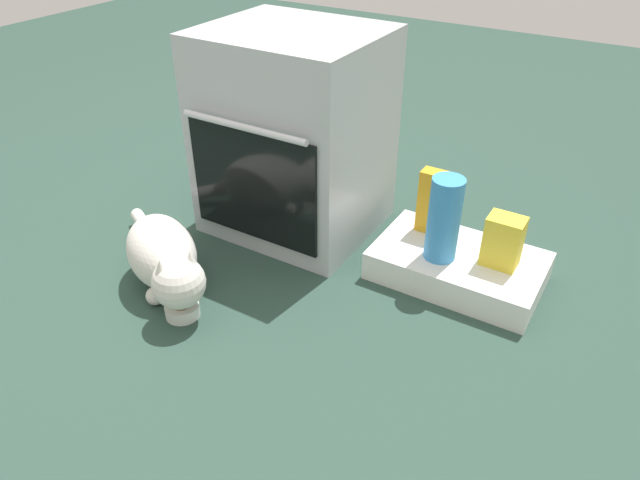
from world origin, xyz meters
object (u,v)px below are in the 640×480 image
cat (165,257)px  snack_bag (503,241)px  juice_carton (431,201)px  food_bowl (182,309)px  water_bottle (444,219)px  pantry_cabinet (458,266)px  oven (294,135)px

cat → snack_bag: snack_bag is taller
juice_carton → food_bowl: bearing=-126.0°
water_bottle → snack_bag: (0.19, 0.06, -0.06)m
food_bowl → cat: cat is taller
cat → snack_bag: size_ratio=3.74×
water_bottle → juice_carton: size_ratio=1.25×
pantry_cabinet → cat: 1.02m
oven → cat: 0.67m
cat → snack_bag: (0.97, 0.59, 0.07)m
pantry_cabinet → snack_bag: 0.20m
oven → snack_bag: bearing=-1.1°
oven → snack_bag: (0.84, -0.02, -0.19)m
pantry_cabinet → juice_carton: 0.25m
food_bowl → cat: (-0.14, 0.09, 0.10)m
food_bowl → water_bottle: water_bottle is taller
cat → water_bottle: 0.95m
snack_bag → juice_carton: size_ratio=0.75×
snack_bag → pantry_cabinet: bearing=-175.1°
food_bowl → juice_carton: (0.55, 0.75, 0.20)m
water_bottle → juice_carton: (-0.10, 0.14, -0.03)m
pantry_cabinet → cat: size_ratio=0.86×
oven → cat: size_ratio=1.15×
pantry_cabinet → water_bottle: 0.22m
snack_bag → juice_carton: juice_carton is taller
juice_carton → water_bottle: bearing=-54.9°
oven → juice_carton: 0.57m
snack_bag → juice_carton: bearing=165.3°
food_bowl → oven: bearing=90.3°
oven → juice_carton: bearing=6.2°
pantry_cabinet → food_bowl: 0.96m
cat → snack_bag: bearing=62.7°
pantry_cabinet → water_bottle: bearing=-136.5°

